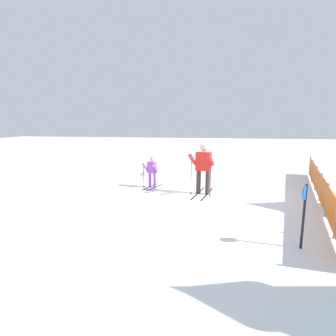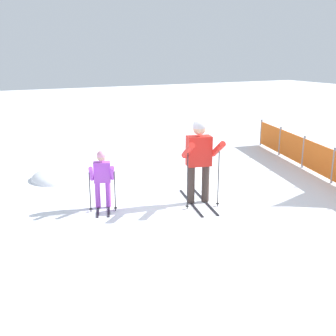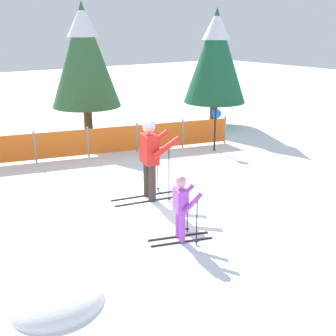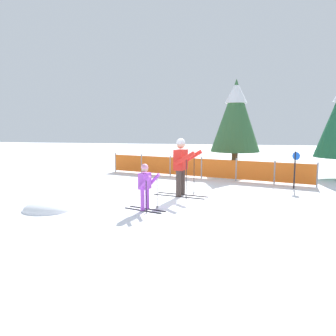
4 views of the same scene
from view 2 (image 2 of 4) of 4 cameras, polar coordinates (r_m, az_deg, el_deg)
ground_plane at (r=9.27m, az=1.84°, el=-4.38°), size 60.00×60.00×0.00m
skier_adult at (r=8.81m, az=4.26°, el=1.92°), size 1.75×0.88×1.81m
skier_child at (r=8.70m, az=-8.91°, el=-0.94°), size 1.17×0.66×1.22m
safety_fence at (r=11.09m, az=21.47°, el=0.32°), size 8.62×2.45×0.90m
snow_mound at (r=11.13m, az=-15.27°, el=-1.50°), size 1.29×1.09×0.51m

